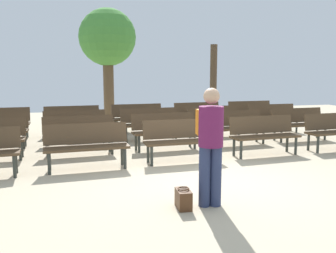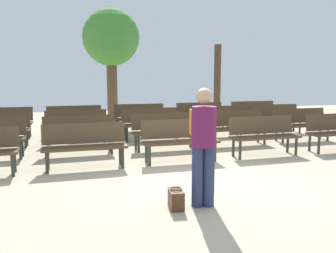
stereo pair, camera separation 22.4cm
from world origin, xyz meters
TOP-DOWN VIEW (x-y plane):
  - ground_plane at (0.00, 0.00)m, footprint 24.74×24.74m
  - bench_r0_c1 at (-2.01, 1.50)m, footprint 1.62×0.54m
  - bench_r0_c2 at (-0.07, 1.60)m, footprint 1.61×0.50m
  - bench_r0_c3 at (1.92, 1.69)m, footprint 1.62×0.55m
  - bench_r1_c1 at (-2.11, 2.82)m, footprint 1.62×0.57m
  - bench_r1_c2 at (-0.09, 2.89)m, footprint 1.62×0.56m
  - bench_r1_c3 at (1.86, 3.01)m, footprint 1.62×0.57m
  - bench_r1_c4 at (3.82, 3.09)m, footprint 1.61×0.51m
  - bench_r2_c1 at (-2.18, 4.13)m, footprint 1.61×0.53m
  - bench_r2_c2 at (-0.18, 4.20)m, footprint 1.61×0.51m
  - bench_r2_c3 at (1.81, 4.32)m, footprint 1.62×0.54m
  - bench_r2_c4 at (3.82, 4.40)m, footprint 1.61×0.50m
  - bench_r3_c0 at (-4.21, 5.39)m, footprint 1.61×0.51m
  - bench_r3_c1 at (-2.24, 5.46)m, footprint 1.61×0.53m
  - bench_r3_c2 at (-0.25, 5.59)m, footprint 1.62×0.54m
  - bench_r3_c3 at (1.81, 5.68)m, footprint 1.63×0.57m
  - bench_r3_c4 at (3.78, 5.76)m, footprint 1.61×0.51m
  - tree_0 at (3.35, 8.19)m, footprint 0.28×0.28m
  - tree_2 at (-0.87, 8.05)m, footprint 2.07×2.07m
  - visitor_with_backpack at (-0.45, -0.95)m, footprint 0.38×0.55m
  - handbag at (-0.84, -0.98)m, footprint 0.20×0.33m

SIDE VIEW (x-z plane):
  - ground_plane at x=0.00m, z-range 0.00..0.00m
  - handbag at x=-0.84m, z-range -0.01..0.28m
  - bench_r0_c1 at x=-2.01m, z-range 0.07..0.94m
  - bench_r0_c2 at x=-0.07m, z-range 0.07..0.94m
  - bench_r0_c3 at x=1.92m, z-range 0.07..0.94m
  - bench_r1_c1 at x=-2.11m, z-range 0.07..0.94m
  - bench_r1_c2 at x=-0.09m, z-range 0.07..0.94m
  - bench_r1_c3 at x=1.86m, z-range 0.07..0.94m
  - bench_r1_c4 at x=3.82m, z-range 0.07..0.94m
  - bench_r2_c1 at x=-2.18m, z-range 0.07..0.94m
  - bench_r2_c2 at x=-0.18m, z-range 0.07..0.94m
  - bench_r2_c3 at x=1.81m, z-range 0.07..0.94m
  - bench_r2_c4 at x=3.82m, z-range 0.07..0.94m
  - bench_r3_c0 at x=-4.21m, z-range 0.07..0.94m
  - bench_r3_c1 at x=-2.24m, z-range 0.07..0.94m
  - bench_r3_c2 at x=-0.25m, z-range 0.07..0.94m
  - bench_r3_c3 at x=1.81m, z-range 0.07..0.94m
  - bench_r3_c4 at x=3.78m, z-range 0.07..0.94m
  - visitor_with_backpack at x=-0.45m, z-range 0.11..1.76m
  - tree_0 at x=3.35m, z-range 0.00..2.97m
  - tree_2 at x=-0.87m, z-range 0.97..5.14m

